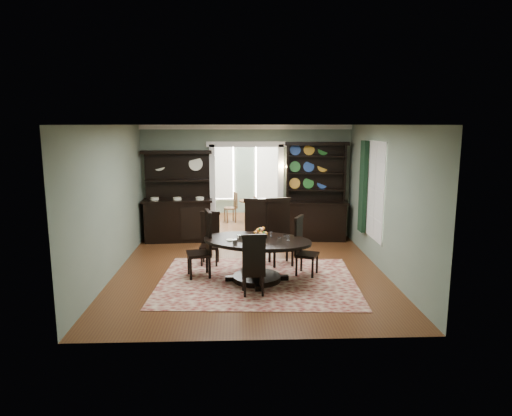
{
  "coord_description": "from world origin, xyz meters",
  "views": [
    {
      "loc": [
        -0.22,
        -9.0,
        3.01
      ],
      "look_at": [
        0.16,
        0.6,
        1.24
      ],
      "focal_mm": 32.0,
      "sensor_mm": 36.0,
      "label": 1
    }
  ],
  "objects_px": {
    "welsh_dresser": "(316,205)",
    "parlor_table": "(251,208)",
    "sideboard": "(178,210)",
    "dining_table": "(257,252)"
  },
  "relations": [
    {
      "from": "welsh_dresser",
      "to": "parlor_table",
      "type": "height_order",
      "value": "welsh_dresser"
    },
    {
      "from": "dining_table",
      "to": "parlor_table",
      "type": "relative_size",
      "value": 3.26
    },
    {
      "from": "sideboard",
      "to": "welsh_dresser",
      "type": "distance_m",
      "value": 3.61
    },
    {
      "from": "parlor_table",
      "to": "sideboard",
      "type": "bearing_deg",
      "value": -131.33
    },
    {
      "from": "dining_table",
      "to": "welsh_dresser",
      "type": "bearing_deg",
      "value": 79.24
    },
    {
      "from": "dining_table",
      "to": "parlor_table",
      "type": "xyz_separation_m",
      "value": [
        0.04,
        5.48,
        -0.13
      ]
    },
    {
      "from": "welsh_dresser",
      "to": "parlor_table",
      "type": "xyz_separation_m",
      "value": [
        -1.64,
        2.24,
        -0.48
      ]
    },
    {
      "from": "sideboard",
      "to": "parlor_table",
      "type": "bearing_deg",
      "value": 45.06
    },
    {
      "from": "dining_table",
      "to": "parlor_table",
      "type": "distance_m",
      "value": 5.48
    },
    {
      "from": "welsh_dresser",
      "to": "parlor_table",
      "type": "relative_size",
      "value": 3.44
    }
  ]
}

